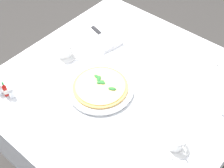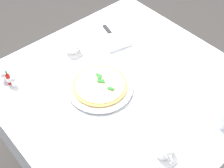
% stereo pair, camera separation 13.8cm
% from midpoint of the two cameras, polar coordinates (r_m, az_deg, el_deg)
% --- Properties ---
extents(ground_plane, '(8.00, 8.00, 0.00)m').
position_cam_midpoint_polar(ground_plane, '(2.00, -0.49, -14.14)').
color(ground_plane, '#33302D').
extents(dining_table, '(1.07, 1.07, 0.72)m').
position_cam_midpoint_polar(dining_table, '(1.50, -0.63, -3.50)').
color(dining_table, white).
rests_on(dining_table, ground_plane).
extents(pizza_plate, '(0.30, 0.30, 0.02)m').
position_cam_midpoint_polar(pizza_plate, '(1.37, -5.04, -1.00)').
color(pizza_plate, white).
rests_on(pizza_plate, dining_table).
extents(pizza, '(0.25, 0.25, 0.02)m').
position_cam_midpoint_polar(pizza, '(1.36, -5.07, -0.60)').
color(pizza, tan).
rests_on(pizza, pizza_plate).
extents(coffee_cup_near_left, '(0.13, 0.13, 0.07)m').
position_cam_midpoint_polar(coffee_cup_near_left, '(1.55, -11.49, 6.03)').
color(coffee_cup_near_left, white).
rests_on(coffee_cup_near_left, dining_table).
extents(coffee_cup_far_right, '(0.13, 0.13, 0.06)m').
position_cam_midpoint_polar(coffee_cup_far_right, '(1.20, 8.63, -10.83)').
color(coffee_cup_far_right, white).
rests_on(coffee_cup_far_right, dining_table).
extents(napkin_folded, '(0.24, 0.18, 0.02)m').
position_cam_midpoint_polar(napkin_folded, '(1.64, -4.43, 8.71)').
color(napkin_folded, white).
rests_on(napkin_folded, dining_table).
extents(dinner_knife, '(0.19, 0.06, 0.01)m').
position_cam_midpoint_polar(dinner_knife, '(1.63, -4.41, 9.04)').
color(dinner_knife, silver).
rests_on(dinner_knife, napkin_folded).
extents(hot_sauce_bottle, '(0.02, 0.02, 0.08)m').
position_cam_midpoint_polar(hot_sauce_bottle, '(1.44, -22.08, -1.19)').
color(hot_sauce_bottle, '#B7140F').
rests_on(hot_sauce_bottle, dining_table).
extents(salt_shaker, '(0.03, 0.03, 0.06)m').
position_cam_midpoint_polar(salt_shaker, '(1.43, -21.05, -1.75)').
color(salt_shaker, white).
rests_on(salt_shaker, dining_table).
extents(pepper_shaker, '(0.03, 0.03, 0.06)m').
position_cam_midpoint_polar(pepper_shaker, '(1.46, -22.88, -1.10)').
color(pepper_shaker, white).
rests_on(pepper_shaker, dining_table).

